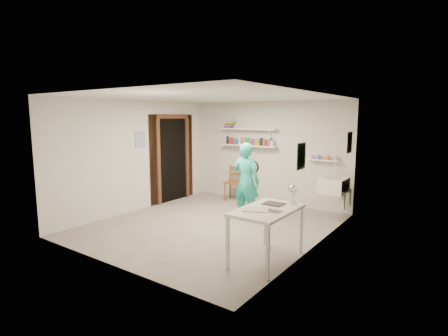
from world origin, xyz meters
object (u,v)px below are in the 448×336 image
Objects in this scene: belfast_sink at (334,185)px; desk_lamp at (294,189)px; wall_clock at (252,167)px; work_table at (267,235)px; man at (246,181)px; wooden_chair at (234,183)px.

desk_lamp reaches higher than belfast_sink.
belfast_sink is 2.13m from desk_lamp.
belfast_sink is 1.65m from wall_clock.
desk_lamp is (0.19, 0.46, 0.60)m from work_table.
man is (-1.43, -0.99, 0.07)m from belfast_sink.
wall_clock is at bearing 138.10° from desk_lamp.
man reaches higher than work_table.
man is 10.75× the size of desk_lamp.
belfast_sink is 0.52× the size of work_table.
wall_clock is at bearing -52.63° from wooden_chair.
wall_clock is 0.31× the size of wooden_chair.
desk_lamp is at bearing -44.65° from wall_clock.
wall_clock is 2.32m from work_table.
wooden_chair is at bearing 175.40° from belfast_sink.
desk_lamp reaches higher than wooden_chair.
desk_lamp is (1.51, -1.13, 0.21)m from man.
wall_clock is at bearing -95.49° from man.
wooden_chair is 3.51m from desk_lamp.
desk_lamp is (2.58, -2.32, 0.54)m from wooden_chair.
desk_lamp is at bearing 67.58° from work_table.
work_table is 0.78m from desk_lamp.
man is at bearing 143.29° from desk_lamp.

